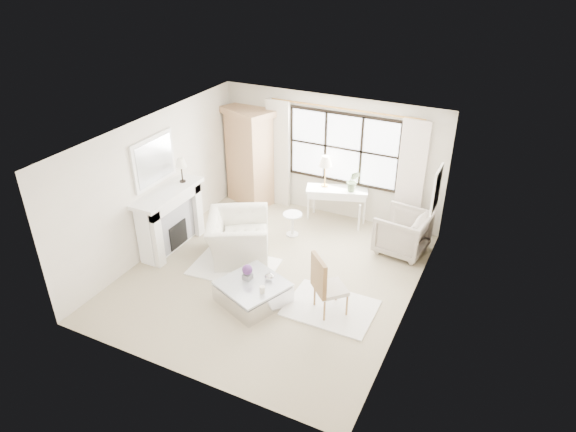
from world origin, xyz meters
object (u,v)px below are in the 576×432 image
object	(u,v)px
armoire	(249,156)
coffee_table	(253,292)
console_table	(336,205)
club_armchair	(238,237)

from	to	relation	value
armoire	coffee_table	distance (m)	3.94
armoire	console_table	distance (m)	2.30
console_table	club_armchair	world-z (taller)	club_armchair
club_armchair	coffee_table	distance (m)	1.49
armoire	club_armchair	xyz separation A→B (m)	(0.97, -2.18, -0.72)
armoire	coffee_table	bearing A→B (deg)	-38.76
console_table	club_armchair	xyz separation A→B (m)	(-1.20, -2.12, 0.02)
console_table	coffee_table	xyz separation A→B (m)	(-0.25, -3.24, -0.22)
console_table	club_armchair	size ratio (longest dim) A/B	1.06
club_armchair	coffee_table	size ratio (longest dim) A/B	1.00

